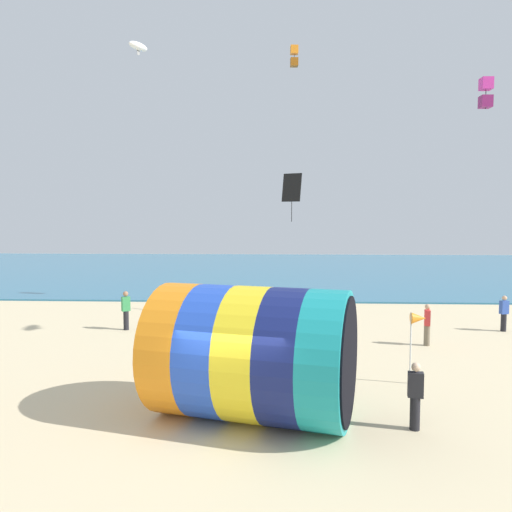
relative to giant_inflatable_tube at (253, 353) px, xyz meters
name	(u,v)px	position (x,y,z in m)	size (l,w,h in m)	color
ground_plane	(230,434)	(-0.49, -0.93, -1.69)	(120.00, 120.00, 0.00)	beige
sea	(268,269)	(-0.49, 37.47, -1.64)	(120.00, 40.00, 0.10)	teal
giant_inflatable_tube	(253,353)	(0.00, 0.00, 0.00)	(5.50, 4.47, 3.37)	orange
kite_handler	(415,396)	(3.91, -0.47, -0.85)	(0.39, 0.28, 1.64)	black
kite_magenta_box	(486,93)	(7.57, 5.21, 7.60)	(0.38, 0.38, 1.06)	#D1339E
kite_orange_box	(294,56)	(1.43, 16.37, 12.43)	(0.46, 0.46, 1.20)	orange
kite_white_parafoil	(138,46)	(-5.97, 11.32, 11.39)	(0.92, 1.20, 0.58)	white
kite_black_diamond	(292,188)	(1.26, 13.23, 4.92)	(1.03, 0.68, 2.45)	black
bystander_near_water	(427,324)	(6.55, 7.63, -0.84)	(0.29, 0.40, 1.67)	#726651
bystander_mid_beach	(126,310)	(-6.33, 9.85, -0.77)	(0.42, 0.38, 1.78)	black
bystander_far_left	(504,313)	(10.74, 10.37, -0.87)	(0.41, 0.32, 1.62)	black
beach_flag	(418,321)	(4.87, 2.94, 0.27)	(0.47, 0.36, 2.21)	silver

